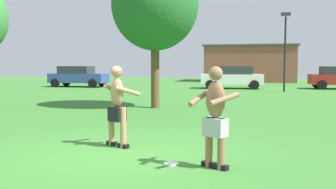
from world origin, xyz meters
TOP-DOWN VIEW (x-y plane):
  - ground_plane at (0.00, 0.00)m, footprint 80.00×80.00m
  - player_near at (1.99, -0.58)m, footprint 0.85×0.77m
  - player_in_black at (-0.25, 0.66)m, footprint 0.79×0.76m
  - frisbee at (1.21, -0.51)m, footprint 0.27×0.27m
  - car_white_near_post at (0.71, 20.76)m, footprint 4.48×2.44m
  - car_blue_mid_lot at (-10.88, 20.06)m, footprint 4.34×2.10m
  - lamp_post at (4.13, 18.38)m, footprint 0.60×0.24m
  - outbuilding_behind_lot at (1.61, 32.35)m, footprint 8.86×5.55m
  - tree_behind_players at (-1.41, 7.90)m, footprint 3.45×3.45m

SIDE VIEW (x-z plane):
  - ground_plane at x=0.00m, z-range 0.00..0.00m
  - frisbee at x=1.21m, z-range 0.00..0.03m
  - car_white_near_post at x=0.71m, z-range 0.03..1.61m
  - car_blue_mid_lot at x=-10.88m, z-range 0.03..1.61m
  - player_near at x=1.99m, z-range 0.06..1.80m
  - player_in_black at x=-0.25m, z-range 0.09..1.84m
  - outbuilding_behind_lot at x=1.61m, z-range 0.01..3.57m
  - lamp_post at x=4.13m, z-range 0.62..5.57m
  - tree_behind_players at x=-1.41m, z-range 1.13..7.08m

